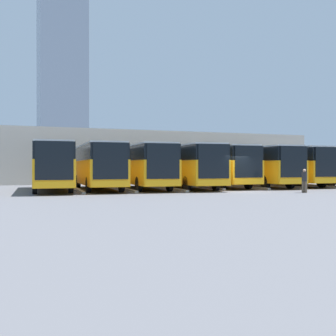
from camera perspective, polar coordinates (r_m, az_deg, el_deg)
The scene contains 19 objects.
ground_plane at distance 29.91m, azimuth 9.37°, elevation -3.17°, with size 600.00×600.00×0.00m, color #5B5B60.
bus_0 at distance 41.72m, azimuth 19.39°, elevation 0.37°, with size 3.38×11.55×3.40m.
curb_divider_0 at distance 39.36m, azimuth 19.12°, elevation -2.25°, with size 0.24×6.13×0.15m, color #B2B2AD.
bus_1 at distance 39.48m, azimuth 15.71°, elevation 0.39°, with size 3.38×11.55×3.40m.
curb_divider_1 at distance 37.14m, azimuth 15.19°, elevation -2.40°, with size 0.24×6.13×0.15m, color #B2B2AD.
bus_2 at distance 37.25m, azimuth 11.78°, elevation 0.40°, with size 3.38×11.55×3.40m.
curb_divider_2 at distance 34.94m, azimuth 10.96°, elevation -2.56°, with size 0.24×6.13×0.15m, color #B2B2AD.
bus_3 at distance 36.08m, azimuth 6.61°, elevation 0.41°, with size 3.38×11.55×3.40m.
curb_divider_3 at distance 33.84m, azimuth 5.41°, elevation -2.64°, with size 0.24×6.13×0.15m, color #B2B2AD.
bus_4 at distance 33.59m, azimuth 2.34°, elevation 0.43°, with size 3.38×11.55×3.40m.
curb_divider_4 at distance 31.41m, azimuth 0.73°, elevation -2.86°, with size 0.24×6.13×0.15m, color #B2B2AD.
bus_5 at distance 32.84m, azimuth -3.52°, elevation 0.43°, with size 3.38×11.55×3.40m.
curb_divider_5 at distance 30.76m, azimuth -5.57°, elevation -2.93°, with size 0.24×6.13×0.15m, color #B2B2AD.
bus_6 at distance 32.17m, azimuth -9.48°, elevation 0.43°, with size 3.38×11.55×3.40m.
curb_divider_6 at distance 30.24m, azimuth -11.97°, elevation -2.99°, with size 0.24×6.13×0.15m, color #B2B2AD.
bus_7 at distance 31.57m, azimuth -15.56°, elevation 0.43°, with size 3.38×11.55×3.40m.
pedestrian at distance 29.57m, azimuth 17.99°, elevation -1.56°, with size 0.47×0.47×1.59m.
station_building at distance 50.98m, azimuth -4.15°, elevation 1.40°, with size 38.40×16.73×5.58m.
office_tower at distance 173.70m, azimuth -14.16°, elevation 11.77°, with size 17.78×17.78×74.32m.
Camera 1 is at (15.46, 25.55, 1.76)m, focal length 45.00 mm.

